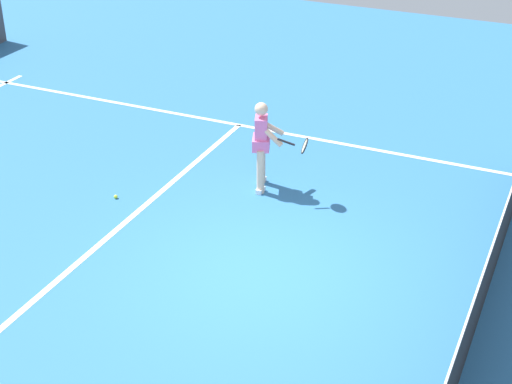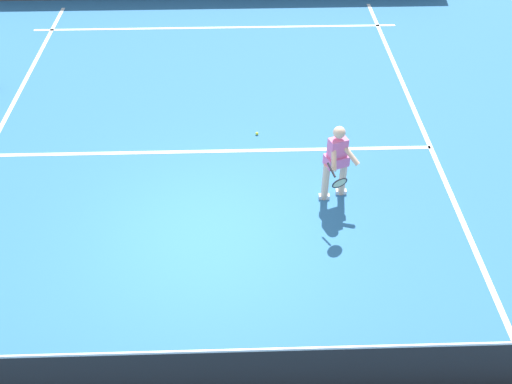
% 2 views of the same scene
% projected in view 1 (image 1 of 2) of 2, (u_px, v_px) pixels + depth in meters
% --- Properties ---
extents(ground_plane, '(28.21, 28.21, 0.00)m').
position_uv_depth(ground_plane, '(258.00, 271.00, 11.12)').
color(ground_plane, teal).
extents(service_line_marking, '(9.17, 0.10, 0.01)m').
position_uv_depth(service_line_marking, '(112.00, 234.00, 12.01)').
color(service_line_marking, white).
rests_on(service_line_marking, ground).
extents(sideline_left_marking, '(0.10, 19.70, 0.01)m').
position_uv_depth(sideline_left_marking, '(357.00, 146.00, 14.79)').
color(sideline_left_marking, white).
rests_on(sideline_left_marking, ground).
extents(court_net, '(9.85, 0.08, 1.07)m').
position_uv_depth(court_net, '(481.00, 295.00, 9.78)').
color(court_net, '#4C4C51').
rests_on(court_net, ground).
extents(tennis_player, '(0.66, 1.10, 1.55)m').
position_uv_depth(tennis_player, '(263.00, 142.00, 12.94)').
color(tennis_player, beige).
rests_on(tennis_player, ground).
extents(tennis_ball_near, '(0.07, 0.07, 0.07)m').
position_uv_depth(tennis_ball_near, '(116.00, 197.00, 12.99)').
color(tennis_ball_near, '#D1E533').
rests_on(tennis_ball_near, ground).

